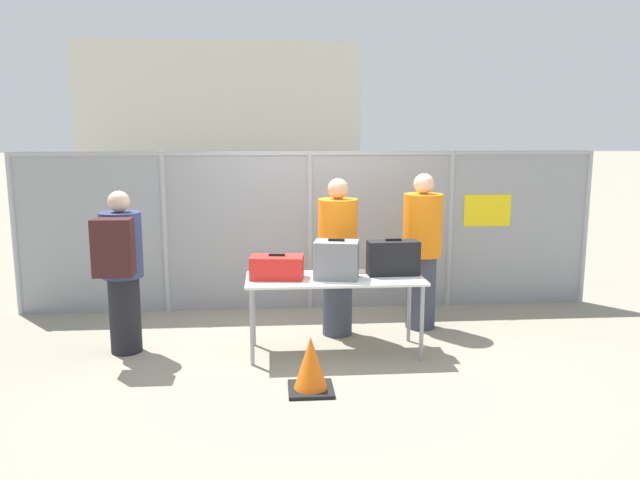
# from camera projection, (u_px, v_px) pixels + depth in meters

# --- Properties ---
(ground_plane) EXTENTS (120.00, 120.00, 0.00)m
(ground_plane) POSITION_uv_depth(u_px,v_px,m) (320.00, 351.00, 6.34)
(ground_plane) COLOR gray
(fence_section) EXTENTS (7.15, 0.07, 1.97)m
(fence_section) POSITION_uv_depth(u_px,v_px,m) (311.00, 227.00, 7.71)
(fence_section) COLOR #9EA0A5
(fence_section) RESTS_ON ground_plane
(inspection_table) EXTENTS (1.75, 0.68, 0.78)m
(inspection_table) POSITION_uv_depth(u_px,v_px,m) (335.00, 284.00, 6.18)
(inspection_table) COLOR silver
(inspection_table) RESTS_ON ground_plane
(suitcase_red) EXTENTS (0.54, 0.34, 0.25)m
(suitcase_red) POSITION_uv_depth(u_px,v_px,m) (277.00, 267.00, 6.11)
(suitcase_red) COLOR red
(suitcase_red) RESTS_ON inspection_table
(suitcase_grey) EXTENTS (0.48, 0.37, 0.40)m
(suitcase_grey) POSITION_uv_depth(u_px,v_px,m) (336.00, 260.00, 6.10)
(suitcase_grey) COLOR slate
(suitcase_grey) RESTS_ON inspection_table
(suitcase_black) EXTENTS (0.52, 0.22, 0.37)m
(suitcase_black) POSITION_uv_depth(u_px,v_px,m) (393.00, 258.00, 6.25)
(suitcase_black) COLOR black
(suitcase_black) RESTS_ON inspection_table
(traveler_hooded) EXTENTS (0.40, 0.63, 1.64)m
(traveler_hooded) POSITION_uv_depth(u_px,v_px,m) (121.00, 266.00, 6.11)
(traveler_hooded) COLOR black
(traveler_hooded) RESTS_ON ground_plane
(security_worker_near) EXTENTS (0.42, 0.42, 1.71)m
(security_worker_near) POSITION_uv_depth(u_px,v_px,m) (338.00, 255.00, 6.72)
(security_worker_near) COLOR #383D4C
(security_worker_near) RESTS_ON ground_plane
(security_worker_far) EXTENTS (0.43, 0.43, 1.75)m
(security_worker_far) POSITION_uv_depth(u_px,v_px,m) (422.00, 249.00, 6.95)
(security_worker_far) COLOR #383D4C
(security_worker_far) RESTS_ON ground_plane
(utility_trailer) EXTENTS (3.70, 2.29, 0.69)m
(utility_trailer) POSITION_uv_depth(u_px,v_px,m) (365.00, 251.00, 9.39)
(utility_trailer) COLOR #B2B2B7
(utility_trailer) RESTS_ON ground_plane
(distant_hangar) EXTENTS (10.80, 13.83, 5.54)m
(distant_hangar) POSITION_uv_depth(u_px,v_px,m) (230.00, 119.00, 30.30)
(distant_hangar) COLOR beige
(distant_hangar) RESTS_ON ground_plane
(traffic_cone) EXTENTS (0.39, 0.39, 0.48)m
(traffic_cone) POSITION_uv_depth(u_px,v_px,m) (311.00, 366.00, 5.33)
(traffic_cone) COLOR black
(traffic_cone) RESTS_ON ground_plane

